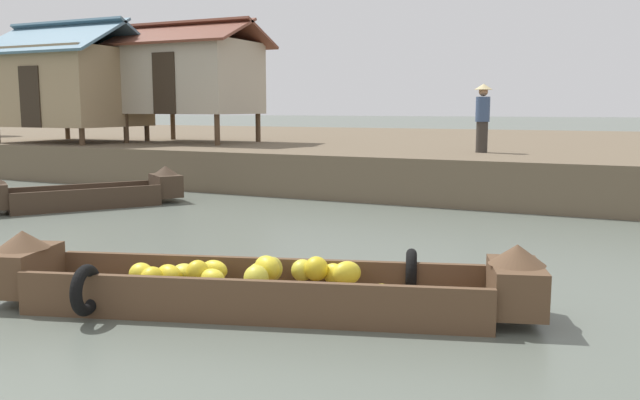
{
  "coord_description": "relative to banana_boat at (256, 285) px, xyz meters",
  "views": [
    {
      "loc": [
        3.34,
        -1.21,
        2.12
      ],
      "look_at": [
        0.07,
        5.78,
        1.03
      ],
      "focal_mm": 36.72,
      "sensor_mm": 36.0,
      "label": 1
    }
  ],
  "objects": [
    {
      "name": "ground_plane",
      "position": [
        0.1,
        5.44,
        -0.27
      ],
      "size": [
        300.0,
        300.0,
        0.0
      ],
      "primitive_type": "plane",
      "color": "#596056"
    },
    {
      "name": "riverbank_strip",
      "position": [
        0.1,
        17.77,
        0.25
      ],
      "size": [
        160.0,
        20.0,
        1.03
      ],
      "primitive_type": "cube",
      "color": "brown",
      "rests_on": "ground"
    },
    {
      "name": "banana_boat",
      "position": [
        0.0,
        0.0,
        0.0
      ],
      "size": [
        5.77,
        2.61,
        0.79
      ],
      "color": "brown",
      "rests_on": "ground"
    },
    {
      "name": "cargo_boat_upstream",
      "position": [
        -7.01,
        4.67,
        0.02
      ],
      "size": [
        3.1,
        3.88,
        0.82
      ],
      "color": "#3D2D21",
      "rests_on": "ground"
    },
    {
      "name": "stilt_house_left",
      "position": [
        -12.6,
        9.94,
        2.54
      ],
      "size": [
        4.61,
        3.73,
        3.78
      ],
      "color": "#4C3826",
      "rests_on": "riverbank_strip"
    },
    {
      "name": "stilt_house_mid_left",
      "position": [
        -9.01,
        11.37,
        2.83
      ],
      "size": [
        4.48,
        3.23,
        3.75
      ],
      "color": "#4C3826",
      "rests_on": "riverbank_strip"
    },
    {
      "name": "vendor_person",
      "position": [
        0.24,
        10.41,
        1.69
      ],
      "size": [
        0.44,
        0.44,
        1.66
      ],
      "color": "#332D28",
      "rests_on": "riverbank_strip"
    }
  ]
}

